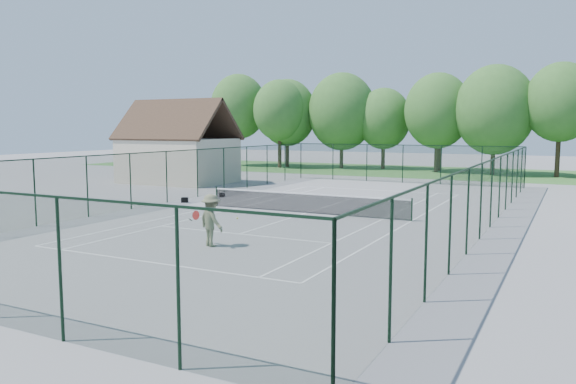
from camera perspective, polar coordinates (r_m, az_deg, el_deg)
name	(u,v)px	position (r m, az deg, el deg)	size (l,w,h in m)	color
ground	(306,213)	(28.86, 1.81, -2.16)	(140.00, 140.00, 0.00)	gray
grass_far	(436,172)	(57.27, 14.78, 1.97)	(80.00, 16.00, 0.01)	#407A34
court_lines	(306,213)	(28.86, 1.81, -2.15)	(11.05, 23.85, 0.01)	white
tennis_net	(306,202)	(28.78, 1.82, -1.03)	(11.08, 0.08, 1.10)	black
fence_enclosure	(306,183)	(28.67, 1.83, 0.92)	(18.05, 36.05, 3.02)	#18321D
utility_building	(178,143)	(45.58, -11.12, 4.87)	(8.60, 6.27, 6.63)	beige
tree_line_far	(438,111)	(57.13, 14.96, 7.97)	(39.40, 6.40, 9.70)	#3E2B1E
sports_bag_a	(185,200)	(33.44, -10.45, -0.80)	(0.38, 0.23, 0.30)	black
sports_bag_b	(222,195)	(35.75, -6.73, -0.30)	(0.33, 0.20, 0.26)	black
tennis_player	(211,220)	(20.91, -7.80, -2.87)	(1.79, 1.15, 1.94)	#5C5F43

